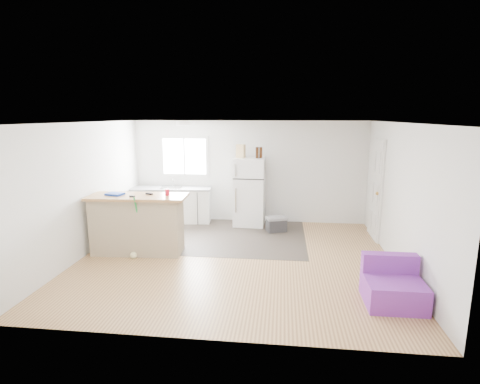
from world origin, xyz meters
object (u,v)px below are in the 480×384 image
purple_seat (393,287)px  bottle_left (257,153)px  red_cup (167,192)px  cleaner_jug (159,248)px  cooler (276,224)px  peninsula (138,224)px  refrigerator (249,192)px  blue_tray (115,194)px  bottle_right (261,153)px  kitchen_cabinets (172,204)px  mop (136,245)px  cardboard_box (241,151)px

purple_seat → bottle_left: size_ratio=3.03×
red_cup → bottle_left: bottle_left is taller
cleaner_jug → cooler: bearing=43.3°
peninsula → refrigerator: bearing=44.2°
refrigerator → blue_tray: refrigerator is taller
red_cup → cleaner_jug: bearing=-139.4°
cooler → bottle_right: bottle_right is taller
blue_tray → bottle_left: bearing=38.8°
kitchen_cabinets → peninsula: bearing=-96.5°
kitchen_cabinets → refrigerator: (1.86, -0.05, 0.36)m
peninsula → purple_seat: (4.16, -1.46, -0.33)m
kitchen_cabinets → mop: (0.02, -2.37, -0.19)m
refrigerator → cardboard_box: 0.96m
peninsula → cleaner_jug: 0.60m
kitchen_cabinets → cardboard_box: (1.67, -0.09, 1.30)m
bottle_left → bottle_right: same height
peninsula → cleaner_jug: (0.41, -0.08, -0.43)m
red_cup → blue_tray: (-0.97, -0.07, -0.04)m
bottle_right → cooler: bearing=-47.3°
red_cup → bottle_right: bottle_right is taller
bottle_left → bottle_right: (0.08, 0.04, 0.00)m
refrigerator → cardboard_box: (-0.20, -0.04, 0.94)m
mop → blue_tray: 1.02m
kitchen_cabinets → purple_seat: 5.46m
kitchen_cabinets → purple_seat: bearing=-46.4°
cooler → cleaner_jug: bearing=-161.9°
cleaner_jug → red_cup: 1.05m
blue_tray → bottle_right: size_ratio=1.20×
purple_seat → bottle_left: 4.28m
kitchen_cabinets → bottle_right: (2.12, -0.10, 1.27)m
cardboard_box → bottle_right: (0.45, -0.01, -0.02)m
mop → bottle_left: size_ratio=4.55×
mop → cardboard_box: size_ratio=3.79×
bottle_left → peninsula: bearing=-136.5°
bottle_left → refrigerator: bearing=154.4°
cooler → purple_seat: purple_seat is taller
peninsula → red_cup: red_cup is taller
cleaner_jug → purple_seat: bearing=-15.0°
peninsula → cardboard_box: (1.69, 2.01, 1.17)m
mop → blue_tray: size_ratio=3.79×
bottle_right → red_cup: bearing=-129.0°
bottle_left → purple_seat: bearing=-58.5°
cooler → bottle_left: bearing=120.7°
peninsula → cardboard_box: cardboard_box is taller
kitchen_cabinets → red_cup: size_ratio=15.97×
purple_seat → blue_tray: 4.86m
blue_tray → bottle_right: 3.30m
purple_seat → cardboard_box: size_ratio=2.52×
kitchen_cabinets → mop: size_ratio=1.69×
red_cup → bottle_right: bearing=51.0°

